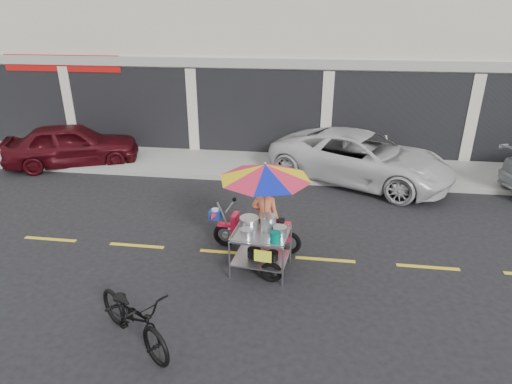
# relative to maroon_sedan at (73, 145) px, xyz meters

# --- Properties ---
(ground) EXTENTS (90.00, 90.00, 0.00)m
(ground) POSITION_rel_maroon_sedan_xyz_m (8.03, -4.70, -0.69)
(ground) COLOR black
(sidewalk) EXTENTS (45.00, 3.00, 0.15)m
(sidewalk) POSITION_rel_maroon_sedan_xyz_m (8.03, 0.80, -0.61)
(sidewalk) COLOR gray
(sidewalk) RESTS_ON ground
(shophouse_block) EXTENTS (36.00, 8.11, 10.40)m
(shophouse_block) POSITION_rel_maroon_sedan_xyz_m (10.84, 5.89, 3.55)
(shophouse_block) COLOR beige
(shophouse_block) RESTS_ON ground
(centerline) EXTENTS (42.00, 0.10, 0.01)m
(centerline) POSITION_rel_maroon_sedan_xyz_m (8.03, -4.70, -0.69)
(centerline) COLOR gold
(centerline) RESTS_ON ground
(maroon_sedan) EXTENTS (4.36, 3.07, 1.38)m
(maroon_sedan) POSITION_rel_maroon_sedan_xyz_m (0.00, 0.00, 0.00)
(maroon_sedan) COLOR #3B080E
(maroon_sedan) RESTS_ON ground
(white_pickup) EXTENTS (5.71, 4.35, 1.44)m
(white_pickup) POSITION_rel_maroon_sedan_xyz_m (9.03, -0.15, 0.03)
(white_pickup) COLOR silver
(white_pickup) RESTS_ON ground
(near_bicycle) EXTENTS (1.86, 1.63, 0.97)m
(near_bicycle) POSITION_rel_maroon_sedan_xyz_m (5.16, -7.45, -0.21)
(near_bicycle) COLOR black
(near_bicycle) RESTS_ON ground
(food_vendor_rig) EXTENTS (2.19, 1.91, 2.20)m
(food_vendor_rig) POSITION_rel_maroon_sedan_xyz_m (6.79, -4.95, 0.69)
(food_vendor_rig) COLOR black
(food_vendor_rig) RESTS_ON ground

